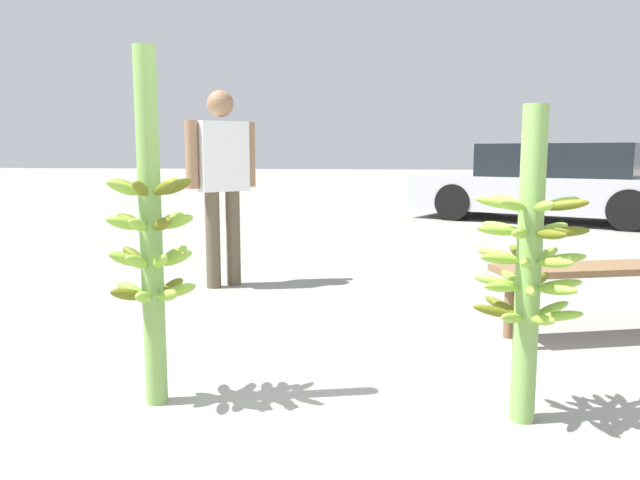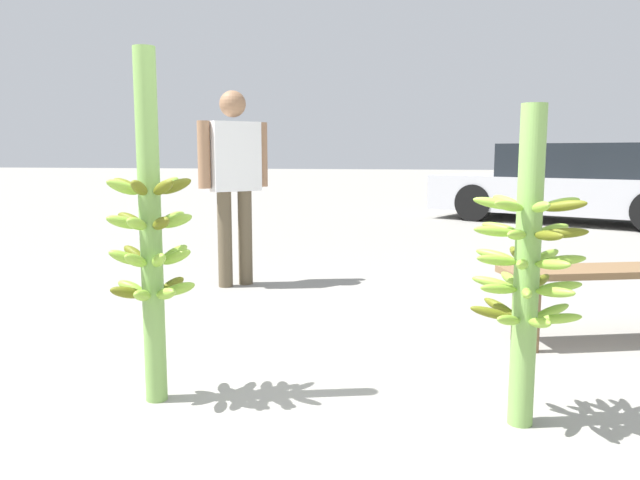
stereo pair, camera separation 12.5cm
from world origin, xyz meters
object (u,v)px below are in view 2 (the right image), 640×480
Objects in this scene: banana_stalk_left at (151,233)px; market_bench at (621,280)px; vendor_person at (234,171)px; parked_car at (574,184)px; banana_stalk_center at (527,265)px.

banana_stalk_left is 2.71m from market_bench.
banana_stalk_left is at bearing -125.49° from vendor_person.
banana_stalk_left is 8.85m from parked_car.
parked_car is at bearing 77.13° from banana_stalk_center.
banana_stalk_left is 0.34× the size of parked_car.
vendor_person reaches higher than parked_car.
banana_stalk_center is 0.90× the size of market_bench.
banana_stalk_center is 0.81× the size of vendor_person.
banana_stalk_center is (1.61, 0.03, -0.10)m from banana_stalk_left.
vendor_person is 0.36× the size of parked_car.
vendor_person reaches higher than banana_stalk_center.
banana_stalk_center is at bearing 1.22° from banana_stalk_left.
vendor_person is at bearing 99.70° from banana_stalk_left.
banana_stalk_center is 8.32m from parked_car.
parked_car is (3.88, 5.68, -0.36)m from vendor_person.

